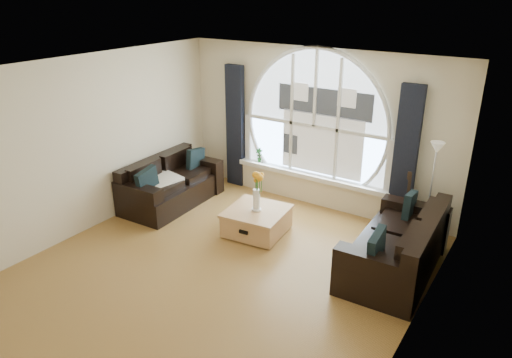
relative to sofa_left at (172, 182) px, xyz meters
name	(u,v)px	position (x,y,z in m)	size (l,w,h in m)	color
ground	(220,271)	(2.02, -1.27, -0.40)	(5.00, 5.50, 0.01)	brown
ceiling	(213,71)	(2.02, -1.27, 2.30)	(5.00, 5.50, 0.01)	silver
wall_back	(315,128)	(2.02, 1.48, 0.95)	(5.00, 0.01, 2.70)	beige
wall_front	(9,289)	(2.02, -4.02, 0.95)	(5.00, 0.01, 2.70)	beige
wall_left	(87,145)	(-0.48, -1.27, 0.95)	(0.01, 5.50, 2.70)	beige
wall_right	(417,233)	(4.52, -1.27, 0.95)	(0.01, 5.50, 2.70)	beige
attic_slope	(399,131)	(4.22, -1.27, 1.95)	(0.92, 5.50, 0.72)	silver
arched_window	(315,113)	(2.02, 1.45, 1.23)	(2.60, 0.06, 2.15)	silver
window_sill	(311,176)	(2.02, 1.38, 0.11)	(2.90, 0.22, 0.08)	white
window_frame	(315,113)	(2.02, 1.42, 1.23)	(2.76, 0.08, 2.15)	white
neighbor_house	(323,122)	(2.17, 1.44, 1.10)	(1.70, 0.02, 1.50)	silver
curtain_left	(235,127)	(0.42, 1.36, 0.75)	(0.35, 0.12, 2.30)	black
curtain_right	(405,159)	(3.62, 1.36, 0.75)	(0.35, 0.12, 2.30)	black
sofa_left	(172,182)	(0.00, 0.00, 0.00)	(0.91, 1.82, 0.81)	black
sofa_right	(396,244)	(3.98, 0.05, 0.00)	(0.98, 1.95, 0.87)	black
coffee_chest	(257,220)	(1.85, -0.08, -0.18)	(0.89, 0.89, 0.44)	tan
throw_blanket	(162,181)	(-0.01, -0.21, 0.10)	(0.55, 0.55, 0.10)	silver
vase_flowers	(256,187)	(1.85, -0.09, 0.39)	(0.24, 0.24, 0.70)	white
floor_lamp	(430,195)	(4.13, 1.02, 0.40)	(0.24, 0.24, 1.60)	#B2B2B2
guitar	(408,202)	(3.78, 1.20, 0.13)	(0.36, 0.24, 1.06)	brown
potted_plant	(259,155)	(0.94, 1.38, 0.28)	(0.14, 0.10, 0.27)	#1E6023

